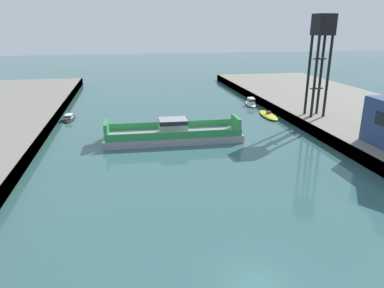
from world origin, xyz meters
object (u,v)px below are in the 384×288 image
at_px(chain_ferry, 173,134).
at_px(crane_tower, 322,39).
at_px(moored_boat_near_left, 251,103).
at_px(moored_boat_near_right, 268,115).
at_px(moored_boat_mid_left, 69,118).

xyz_separation_m(chain_ferry, crane_tower, (25.07, 4.52, 13.24)).
relative_size(chain_ferry, moored_boat_near_left, 3.36).
distance_m(chain_ferry, moored_boat_near_right, 22.71).
height_order(chain_ferry, moored_boat_near_right, chain_ferry).
bearing_deg(moored_boat_mid_left, crane_tower, -14.62).
bearing_deg(moored_boat_mid_left, moored_boat_near_right, -6.45).
distance_m(moored_boat_near_right, crane_tower, 16.49).
xyz_separation_m(chain_ferry, moored_boat_near_left, (19.60, 21.17, -0.40)).
bearing_deg(chain_ferry, moored_boat_near_right, 30.00).
bearing_deg(crane_tower, chain_ferry, -169.79).
bearing_deg(chain_ferry, crane_tower, 10.21).
bearing_deg(moored_boat_near_right, crane_tower, -51.63).
distance_m(moored_boat_near_right, moored_boat_mid_left, 36.89).
distance_m(chain_ferry, moored_boat_mid_left, 23.00).
height_order(moored_boat_near_left, moored_boat_mid_left, moored_boat_near_left).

